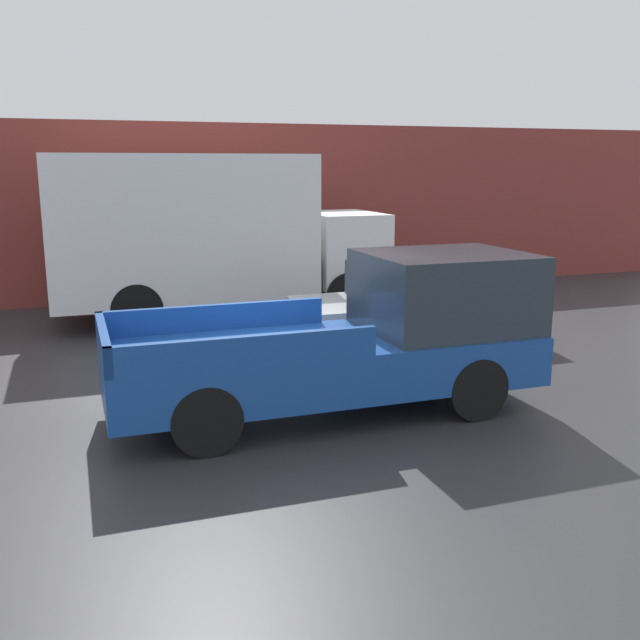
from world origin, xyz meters
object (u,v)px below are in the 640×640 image
(newspaper_box, at_px, (215,277))
(delivery_truck, at_px, (206,233))
(car, at_px, (418,304))
(pickup_truck, at_px, (364,338))

(newspaper_box, bearing_deg, delivery_truck, -104.76)
(car, distance_m, newspaper_box, 6.48)
(pickup_truck, bearing_deg, newspaper_box, 92.12)
(pickup_truck, distance_m, car, 3.57)
(pickup_truck, height_order, newspaper_box, pickup_truck)
(delivery_truck, bearing_deg, car, -49.89)
(pickup_truck, relative_size, car, 1.29)
(car, distance_m, delivery_truck, 5.00)
(car, xyz_separation_m, newspaper_box, (-2.57, 5.95, -0.25))
(car, bearing_deg, delivery_truck, 130.11)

